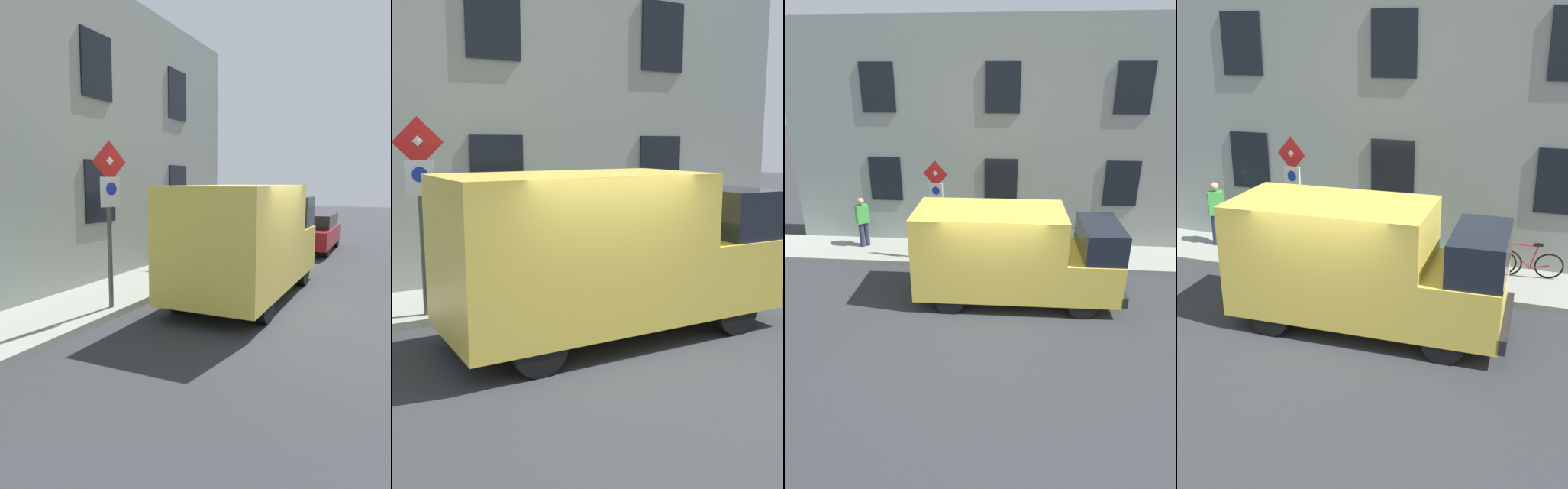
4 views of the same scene
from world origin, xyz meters
TOP-DOWN VIEW (x-y plane):
  - ground_plane at (0.00, 0.00)m, footprint 80.00×80.00m
  - sidewalk_slab at (3.40, 0.00)m, footprint 1.94×16.39m
  - building_facade at (4.72, 0.00)m, footprint 0.75×14.39m
  - sign_post_stacked at (2.64, 1.87)m, footprint 0.20×0.55m
  - delivery_van at (0.72, -0.47)m, footprint 2.09×5.36m
  - bicycle_red at (3.82, -3.37)m, footprint 0.46×1.72m
  - bicycle_black at (3.82, -2.44)m, footprint 0.46×1.71m
  - litter_bin at (2.77, -1.54)m, footprint 0.44×0.44m

SIDE VIEW (x-z plane):
  - ground_plane at x=0.00m, z-range 0.00..0.00m
  - sidewalk_slab at x=3.40m, z-range 0.00..0.14m
  - bicycle_red at x=3.82m, z-range 0.07..0.96m
  - bicycle_black at x=3.82m, z-range 0.07..0.96m
  - litter_bin at x=2.77m, z-range 0.14..1.04m
  - delivery_van at x=0.72m, z-range 0.08..2.58m
  - sign_post_stacked at x=2.64m, z-range 0.68..3.75m
  - building_facade at x=4.72m, z-range 0.00..7.32m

